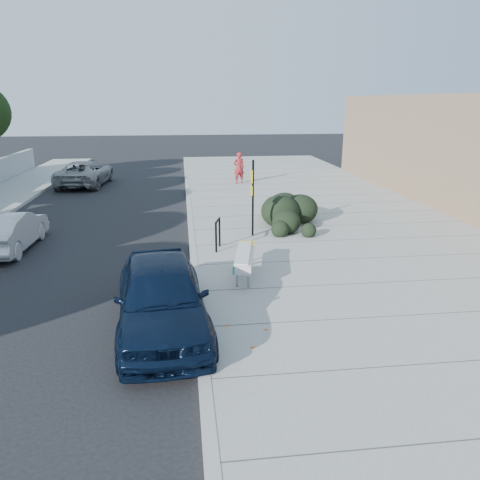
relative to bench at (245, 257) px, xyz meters
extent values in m
plane|color=black|center=(-1.37, -0.98, -0.69)|extent=(120.00, 120.00, 0.00)
cube|color=gray|center=(4.23, 4.02, -0.62)|extent=(11.20, 50.00, 0.15)
cube|color=#9E9E99|center=(-1.37, 4.02, -0.61)|extent=(0.22, 50.00, 0.17)
cylinder|color=gray|center=(-0.31, -0.82, -0.33)|extent=(0.05, 0.05, 0.43)
cylinder|color=gray|center=(-0.01, -0.88, -0.33)|extent=(0.05, 0.05, 0.43)
cylinder|color=gray|center=(0.02, 0.88, -0.33)|extent=(0.05, 0.05, 0.43)
cylinder|color=gray|center=(0.31, 0.82, -0.33)|extent=(0.05, 0.05, 0.43)
cylinder|color=gray|center=(-0.15, 0.03, -0.14)|extent=(0.37, 1.70, 0.04)
cylinder|color=gray|center=(0.15, -0.03, -0.14)|extent=(0.37, 1.70, 0.04)
cube|color=#B2B2B2|center=(0.00, 0.00, 0.01)|extent=(0.88, 2.31, 0.24)
cube|color=yellow|center=(0.17, 0.88, 0.13)|extent=(0.54, 0.53, 0.02)
cube|color=teal|center=(-0.40, -0.97, 0.01)|extent=(0.10, 0.26, 0.21)
cylinder|color=black|center=(-0.63, 2.21, -0.06)|extent=(0.07, 0.07, 0.98)
cylinder|color=black|center=(-0.47, 2.82, -0.06)|extent=(0.07, 0.07, 0.98)
cylinder|color=black|center=(-0.55, 2.52, 0.43)|extent=(0.22, 0.62, 0.07)
cube|color=black|center=(0.83, 4.02, 0.82)|extent=(0.07, 0.07, 2.73)
cube|color=yellow|center=(0.78, 4.01, 1.61)|extent=(0.03, 0.32, 0.44)
cube|color=yellow|center=(0.78, 4.01, 1.12)|extent=(0.03, 0.29, 0.34)
ellipsoid|color=black|center=(2.63, 5.35, 0.15)|extent=(3.17, 4.11, 1.38)
imported|color=black|center=(-2.17, -2.73, 0.12)|extent=(2.31, 4.90, 1.62)
imported|color=silver|center=(-7.47, 3.80, -0.04)|extent=(1.52, 4.03, 1.31)
imported|color=gray|center=(-7.37, 16.46, 0.04)|extent=(2.90, 5.48, 1.47)
imported|color=maroon|center=(1.69, 15.22, 0.37)|extent=(0.74, 0.56, 1.82)
camera|label=1|loc=(-1.63, -12.17, 4.16)|focal=35.00mm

